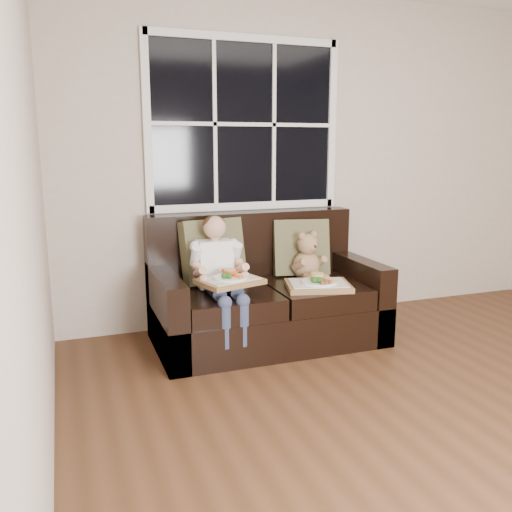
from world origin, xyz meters
name	(u,v)px	position (x,y,z in m)	size (l,w,h in m)	color
window_back	(244,124)	(-0.70, 2.48, 1.65)	(1.62, 0.04, 1.37)	black
loveseat	(264,300)	(-0.70, 2.02, 0.31)	(1.70, 0.92, 0.96)	black
pillow_left	(213,251)	(-1.07, 2.17, 0.69)	(0.52, 0.31, 0.50)	brown
pillow_right	(301,247)	(-0.33, 2.17, 0.67)	(0.48, 0.29, 0.46)	brown
child	(219,266)	(-1.10, 1.90, 0.64)	(0.37, 0.59, 0.83)	white
teddy_bear	(307,259)	(-0.34, 2.03, 0.60)	(0.26, 0.31, 0.39)	#997651
tray_left	(230,280)	(-1.07, 1.73, 0.57)	(0.48, 0.42, 0.09)	olive
tray_right	(318,284)	(-0.39, 1.72, 0.48)	(0.54, 0.46, 0.11)	olive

